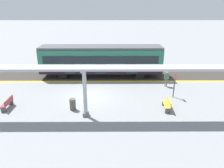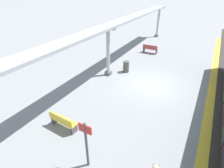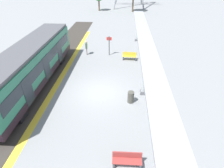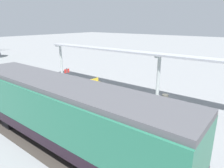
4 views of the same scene
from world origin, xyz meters
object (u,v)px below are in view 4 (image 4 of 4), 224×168
(canopy_pillar_second, at_px, (158,77))
(bench_mid_platform, at_px, (94,83))
(train_near_carriage, at_px, (62,113))
(platform_info_sign, at_px, (67,77))
(canopy_pillar_third, at_px, (61,60))
(trash_bin, at_px, (165,100))
(passenger_waiting_near_edge, at_px, (43,88))

(canopy_pillar_second, xyz_separation_m, bench_mid_platform, (-1.03, 6.34, -1.42))
(train_near_carriage, distance_m, platform_info_sign, 8.91)
(canopy_pillar_third, bearing_deg, trash_bin, -94.22)
(trash_bin, bearing_deg, bench_mid_platform, 90.16)
(bench_mid_platform, height_order, passenger_waiting_near_edge, passenger_waiting_near_edge)
(canopy_pillar_third, bearing_deg, train_near_carriage, -128.11)
(bench_mid_platform, height_order, platform_info_sign, platform_info_sign)
(canopy_pillar_second, bearing_deg, train_near_carriage, 175.15)
(trash_bin, bearing_deg, platform_info_sign, 105.24)
(trash_bin, bearing_deg, canopy_pillar_second, 48.56)
(train_near_carriage, relative_size, bench_mid_platform, 8.85)
(canopy_pillar_second, xyz_separation_m, passenger_waiting_near_edge, (-5.97, 7.44, -0.85))
(bench_mid_platform, distance_m, trash_bin, 7.49)
(trash_bin, relative_size, passenger_waiting_near_edge, 0.57)
(canopy_pillar_third, distance_m, platform_info_sign, 6.11)
(train_near_carriage, distance_m, bench_mid_platform, 10.00)
(train_near_carriage, distance_m, canopy_pillar_second, 9.26)
(canopy_pillar_third, xyz_separation_m, platform_info_sign, (-3.36, -5.08, -0.53))
(train_near_carriage, xyz_separation_m, bench_mid_platform, (8.20, 5.56, -1.39))
(platform_info_sign, bearing_deg, train_near_carriage, -131.28)
(canopy_pillar_third, height_order, trash_bin, canopy_pillar_third)
(passenger_waiting_near_edge, bearing_deg, platform_info_sign, 0.52)
(train_near_carriage, height_order, bench_mid_platform, train_near_carriage)
(platform_info_sign, distance_m, passenger_waiting_near_edge, 2.64)
(train_near_carriage, bearing_deg, passenger_waiting_near_edge, 63.98)
(train_near_carriage, xyz_separation_m, platform_info_sign, (5.87, 6.69, -0.50))
(canopy_pillar_second, distance_m, canopy_pillar_third, 12.55)
(canopy_pillar_second, distance_m, platform_info_sign, 8.21)
(canopy_pillar_second, relative_size, canopy_pillar_third, 1.00)
(canopy_pillar_third, xyz_separation_m, bench_mid_platform, (-1.03, -6.20, -1.42))
(canopy_pillar_second, distance_m, bench_mid_platform, 6.58)
(canopy_pillar_third, relative_size, platform_info_sign, 1.67)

